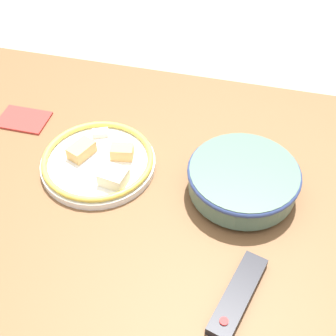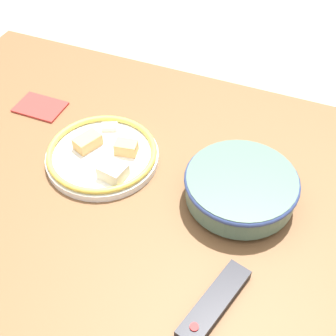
{
  "view_description": "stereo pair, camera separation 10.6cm",
  "coord_description": "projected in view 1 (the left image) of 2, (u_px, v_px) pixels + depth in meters",
  "views": [
    {
      "loc": [
        -0.2,
        0.64,
        1.52
      ],
      "look_at": [
        -0.02,
        -0.07,
        0.76
      ],
      "focal_mm": 50.0,
      "sensor_mm": 36.0,
      "label": 1
    },
    {
      "loc": [
        -0.3,
        0.61,
        1.52
      ],
      "look_at": [
        -0.02,
        -0.07,
        0.76
      ],
      "focal_mm": 50.0,
      "sensor_mm": 36.0,
      "label": 2
    }
  ],
  "objects": [
    {
      "name": "folded_napkin",
      "position": [
        24.0,
        120.0,
        1.23
      ],
      "size": [
        0.13,
        0.09,
        0.01
      ],
      "color": "#B2332D",
      "rests_on": "dining_table"
    },
    {
      "name": "dining_table",
      "position": [
        152.0,
        220.0,
        1.09
      ],
      "size": [
        1.44,
        0.98,
        0.73
      ],
      "color": "brown",
      "rests_on": "ground_plane"
    },
    {
      "name": "tv_remote",
      "position": [
        238.0,
        295.0,
        0.87
      ],
      "size": [
        0.09,
        0.19,
        0.02
      ],
      "rotation": [
        0.0,
        0.0,
        6.01
      ],
      "color": "black",
      "rests_on": "dining_table"
    },
    {
      "name": "noodle_bowl",
      "position": [
        243.0,
        179.0,
        1.02
      ],
      "size": [
        0.25,
        0.25,
        0.07
      ],
      "color": "#4C6B5B",
      "rests_on": "dining_table"
    },
    {
      "name": "food_plate",
      "position": [
        99.0,
        162.0,
        1.1
      ],
      "size": [
        0.27,
        0.27,
        0.05
      ],
      "color": "white",
      "rests_on": "dining_table"
    }
  ]
}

